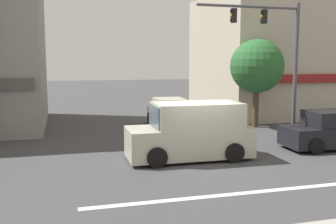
{
  "coord_description": "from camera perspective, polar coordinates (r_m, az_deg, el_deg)",
  "views": [
    {
      "loc": [
        -4.83,
        -13.06,
        3.67
      ],
      "look_at": [
        -0.66,
        2.0,
        1.6
      ],
      "focal_mm": 42.0,
      "sensor_mm": 36.0,
      "label": 1
    }
  ],
  "objects": [
    {
      "name": "building_right_corner",
      "position": [
        29.01,
        16.87,
        8.09
      ],
      "size": [
        11.46,
        9.03,
        8.23
      ],
      "color": "#B7AD99",
      "rests_on": "ground"
    },
    {
      "name": "sedan_parked_curbside",
      "position": [
        21.74,
        0.19,
        -0.28
      ],
      "size": [
        1.94,
        4.13,
        1.58
      ],
      "color": "#B7B29E",
      "rests_on": "ground"
    },
    {
      "name": "lane_marking_stripe",
      "position": [
        11.32,
        10.94,
        -11.48
      ],
      "size": [
        9.0,
        0.24,
        0.01
      ],
      "primitive_type": "cube",
      "color": "silver",
      "rests_on": "ground"
    },
    {
      "name": "traffic_light_mast",
      "position": [
        18.34,
        15.56,
        8.85
      ],
      "size": [
        4.89,
        0.25,
        6.2
      ],
      "color": "#47474C",
      "rests_on": "ground"
    },
    {
      "name": "street_tree",
      "position": [
        21.99,
        12.77,
        6.47
      ],
      "size": [
        2.92,
        2.92,
        4.81
      ],
      "color": "#4C3823",
      "rests_on": "ground"
    },
    {
      "name": "sedan_approaching_near",
      "position": [
        17.79,
        22.64,
        -2.62
      ],
      "size": [
        4.17,
        2.02,
        1.58
      ],
      "color": "black",
      "rests_on": "ground"
    },
    {
      "name": "van_crossing_rightbound",
      "position": [
        14.64,
        3.44,
        -2.96
      ],
      "size": [
        4.64,
        2.11,
        2.11
      ],
      "color": "#B7B29E",
      "rests_on": "ground"
    },
    {
      "name": "ground_plane",
      "position": [
        14.4,
        4.71,
        -7.24
      ],
      "size": [
        120.0,
        120.0,
        0.0
      ],
      "primitive_type": "plane",
      "color": "#3D3D3F"
    }
  ]
}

